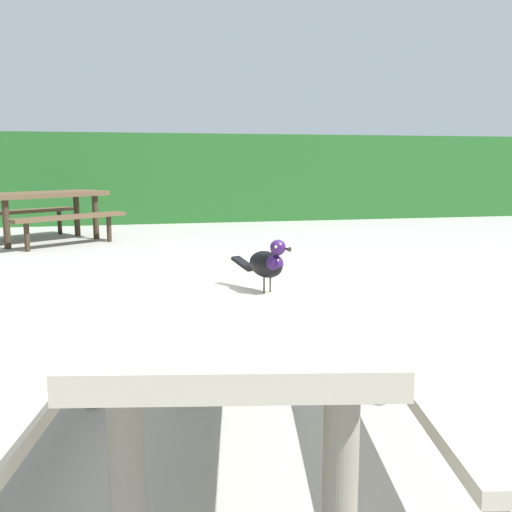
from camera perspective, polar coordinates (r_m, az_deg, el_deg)
name	(u,v)px	position (r m, az deg, el deg)	size (l,w,h in m)	color
ground_plane	(311,448)	(2.54, 5.44, -18.27)	(60.00, 60.00, 0.00)	#A3A099
hedge_wall	(161,178)	(12.05, -9.30, 7.60)	(28.00, 1.56, 1.72)	#235B23
picnic_table_foreground	(235,333)	(2.13, -2.04, -7.60)	(1.97, 2.00, 0.74)	#B2A893
bird_grackle	(268,263)	(1.92, 1.18, -0.65)	(0.16, 0.27, 0.18)	black
picnic_table_mid_left	(44,205)	(9.14, -20.18, 4.77)	(2.37, 2.36, 0.74)	brown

